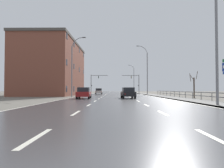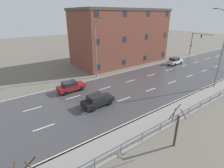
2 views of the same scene
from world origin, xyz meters
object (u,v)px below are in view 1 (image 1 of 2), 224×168
object	(u,v)px
brick_building	(54,69)
traffic_signal_right	(136,81)
street_lamp_left_bank	(73,67)
car_far_right	(128,93)
street_lamp_foreground	(215,37)
street_lamp_distant	(134,79)
car_mid_centre	(99,91)
street_lamp_midground	(147,71)
car_far_left	(84,93)
traffic_signal_left	(94,81)

from	to	relation	value
brick_building	traffic_signal_right	bearing A→B (deg)	43.49
street_lamp_left_bank	car_far_right	distance (m)	11.60
street_lamp_foreground	traffic_signal_right	xyz separation A→B (m)	(-0.64, 49.41, -1.24)
car_far_right	street_lamp_distant	bearing A→B (deg)	80.02
street_lamp_left_bank	car_far_right	world-z (taller)	street_lamp_left_bank
car_mid_centre	traffic_signal_right	bearing A→B (deg)	42.74
street_lamp_midground	street_lamp_left_bank	bearing A→B (deg)	-139.85
street_lamp_midground	car_mid_centre	world-z (taller)	street_lamp_midground
traffic_signal_right	car_far_left	bearing A→B (deg)	-107.01
street_lamp_foreground	traffic_signal_left	bearing A→B (deg)	105.98
street_lamp_midground	brick_building	world-z (taller)	brick_building
street_lamp_foreground	car_mid_centre	world-z (taller)	street_lamp_foreground
street_lamp_distant	traffic_signal_right	world-z (taller)	street_lamp_distant
car_far_right	street_lamp_foreground	bearing A→B (deg)	-69.85
car_mid_centre	street_lamp_foreground	bearing A→B (deg)	-75.12
traffic_signal_right	traffic_signal_left	world-z (taller)	traffic_signal_left
street_lamp_midground	street_lamp_left_bank	xyz separation A→B (m)	(-14.88, -12.56, -0.61)
street_lamp_midground	car_far_left	size ratio (longest dim) A/B	2.81
traffic_signal_right	car_far_right	bearing A→B (deg)	-98.03
car_far_right	brick_building	world-z (taller)	brick_building
brick_building	car_far_left	bearing A→B (deg)	-60.91
street_lamp_distant	car_far_right	distance (m)	50.14
street_lamp_left_bank	traffic_signal_right	distance (m)	33.75
street_lamp_foreground	street_lamp_distant	xyz separation A→B (m)	(-0.00, 62.79, 0.08)
car_mid_centre	car_far_right	distance (m)	25.64
car_far_left	brick_building	size ratio (longest dim) A/B	0.19
street_lamp_midground	traffic_signal_left	size ratio (longest dim) A/B	1.89
street_lamp_foreground	car_far_right	bearing A→B (deg)	113.52
street_lamp_midground	car_mid_centre	xyz separation A→B (m)	(-11.86, 6.69, -4.92)
car_mid_centre	brick_building	size ratio (longest dim) A/B	0.19
car_far_right	brick_building	bearing A→B (deg)	130.56
street_lamp_midground	car_mid_centre	bearing A→B (deg)	150.58
street_lamp_midground	brick_building	bearing A→B (deg)	-175.17
street_lamp_foreground	street_lamp_midground	xyz separation A→B (m)	(-0.03, 31.40, 0.39)
car_far_left	traffic_signal_left	bearing A→B (deg)	91.16
street_lamp_distant	car_far_right	size ratio (longest dim) A/B	2.62
street_lamp_foreground	brick_building	distance (m)	36.59
traffic_signal_right	traffic_signal_left	distance (m)	13.72
traffic_signal_left	street_lamp_distant	bearing A→B (deg)	41.56
street_lamp_distant	car_mid_centre	distance (m)	27.80
traffic_signal_left	traffic_signal_right	bearing A→B (deg)	-2.81
street_lamp_left_bank	car_mid_centre	distance (m)	19.95
street_lamp_midground	car_far_right	bearing A→B (deg)	-107.42
traffic_signal_right	car_far_right	world-z (taller)	traffic_signal_right
street_lamp_foreground	car_mid_centre	bearing A→B (deg)	107.34
car_far_right	car_mid_centre	bearing A→B (deg)	100.49
street_lamp_midground	traffic_signal_left	distance (m)	23.59
street_lamp_left_bank	traffic_signal_left	world-z (taller)	street_lamp_left_bank
street_lamp_distant	car_far_right	xyz separation A→B (m)	(-5.74, -49.60, -4.60)
car_far_left	street_lamp_distant	bearing A→B (deg)	74.21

